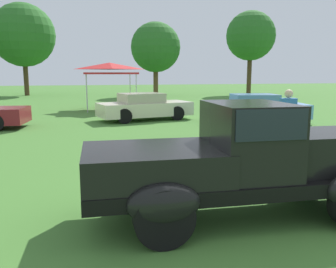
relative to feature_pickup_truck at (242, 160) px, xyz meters
name	(u,v)px	position (x,y,z in m)	size (l,w,h in m)	color
ground_plane	(252,216)	(0.17, -0.06, -0.87)	(120.00, 120.00, 0.00)	#42752D
feature_pickup_truck	(242,160)	(0.00, 0.00, 0.00)	(4.60, 1.92, 1.70)	black
show_car_cream	(144,107)	(0.44, 11.27, -0.27)	(4.44, 2.56, 1.22)	beige
show_car_skyblue	(257,109)	(5.07, 9.37, -0.27)	(4.40, 2.32, 1.22)	#669EDB
spectator_between_cars	(287,119)	(3.08, 3.80, 0.05)	(0.44, 0.32, 1.69)	#283351
canopy_tent_left_field	(110,68)	(-0.71, 16.38, 1.55)	(2.98, 2.98, 2.71)	#B7B7BC
treeline_mid_left	(23,35)	(-7.48, 31.53, 4.71)	(5.82, 5.82, 8.50)	#47331E
treeline_center	(156,47)	(4.34, 28.01, 3.55)	(4.53, 4.53, 6.71)	brown
treeline_mid_right	(251,36)	(13.80, 28.15, 4.79)	(4.75, 4.75, 8.06)	#47331E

